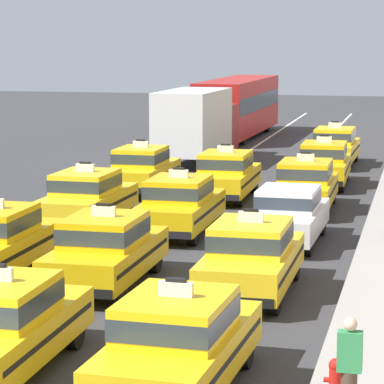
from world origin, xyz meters
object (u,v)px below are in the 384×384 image
at_px(taxi_center_second, 105,249).
at_px(taxi_center_fourth, 226,174).
at_px(taxi_left_third, 87,197).
at_px(taxi_right_fourth, 305,184).
at_px(bus_left_sixth, 238,105).
at_px(taxi_center_third, 180,204).
at_px(taxi_right_sixth, 335,146).
at_px(taxi_left_fourth, 142,169).
at_px(sedan_right_third, 288,214).
at_px(pedestrian_mid_block, 349,370).
at_px(taxi_center_nearest, 1,324).
at_px(fire_hydrant, 335,379).
at_px(box_truck_left_fifth, 197,123).
at_px(taxi_right_nearest, 178,342).
at_px(taxi_right_second, 251,256).
at_px(taxi_right_fifth, 324,163).

height_order(taxi_center_second, taxi_center_fourth, same).
height_order(taxi_left_third, taxi_right_fourth, same).
distance_m(bus_left_sixth, taxi_center_second, 33.15).
relative_size(taxi_left_third, bus_left_sixth, 0.41).
relative_size(bus_left_sixth, taxi_center_third, 2.47).
bearing_deg(taxi_center_fourth, taxi_right_sixth, 73.54).
relative_size(taxi_left_fourth, sedan_right_third, 1.05).
height_order(bus_left_sixth, pedestrian_mid_block, bus_left_sixth).
bearing_deg(pedestrian_mid_block, taxi_left_third, 122.12).
bearing_deg(taxi_center_nearest, taxi_center_third, 89.69).
bearing_deg(taxi_left_third, pedestrian_mid_block, -57.88).
bearing_deg(taxi_center_third, taxi_center_second, -91.77).
relative_size(taxi_center_nearest, fire_hydrant, 6.26).
distance_m(box_truck_left_fifth, taxi_right_sixth, 6.16).
bearing_deg(taxi_right_sixth, pedestrian_mid_block, -84.38).
height_order(box_truck_left_fifth, taxi_right_nearest, box_truck_left_fifth).
distance_m(taxi_center_fourth, fire_hydrant, 20.09).
relative_size(taxi_center_third, taxi_right_fourth, 1.00).
distance_m(taxi_right_second, taxi_right_sixth, 22.37).
relative_size(taxi_right_nearest, sedan_right_third, 1.07).
distance_m(taxi_center_second, fire_hydrant, 8.89).
xyz_separation_m(taxi_center_third, taxi_center_fourth, (0.10, 6.34, 0.00)).
height_order(taxi_center_nearest, taxi_center_fourth, same).
bearing_deg(taxi_center_second, taxi_left_fourth, 102.56).
xyz_separation_m(taxi_center_fourth, taxi_right_fourth, (3.00, -1.75, 0.00)).
bearing_deg(taxi_left_third, taxi_center_second, -67.63).
relative_size(taxi_left_fourth, fire_hydrant, 6.25).
bearing_deg(taxi_left_fourth, taxi_center_nearest, -80.95).
height_order(box_truck_left_fifth, fire_hydrant, box_truck_left_fifth).
relative_size(taxi_right_sixth, fire_hydrant, 6.29).
distance_m(taxi_center_third, taxi_right_nearest, 13.08).
height_order(taxi_center_third, sedan_right_third, taxi_center_third).
height_order(taxi_center_third, taxi_right_sixth, same).
bearing_deg(taxi_center_fourth, taxi_right_fifth, 51.59).
bearing_deg(taxi_right_fourth, taxi_right_second, -89.48).
height_order(box_truck_left_fifth, taxi_right_fourth, box_truck_left_fifth).
height_order(taxi_right_nearest, taxi_right_fifth, same).
distance_m(box_truck_left_fifth, taxi_center_nearest, 28.33).
xyz_separation_m(taxi_right_fifth, pedestrian_mid_block, (2.80, -23.83, 0.08)).
xyz_separation_m(taxi_left_fourth, taxi_right_nearest, (6.29, -19.75, 0.00)).
xyz_separation_m(taxi_left_third, bus_left_sixth, (-0.27, 26.11, 0.94)).
bearing_deg(taxi_right_sixth, box_truck_left_fifth, -176.32).
distance_m(box_truck_left_fifth, taxi_right_nearest, 29.13).
relative_size(pedestrian_mid_block, fire_hydrant, 2.19).
height_order(taxi_left_fourth, taxi_right_second, same).
height_order(taxi_left_fourth, sedan_right_third, taxi_left_fourth).
xyz_separation_m(taxi_left_fourth, bus_left_sixth, (-0.13, 19.65, 0.94)).
bearing_deg(taxi_center_second, fire_hydrant, -48.66).
height_order(taxi_right_second, taxi_right_fifth, same).
bearing_deg(taxi_right_nearest, taxi_right_second, 89.32).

